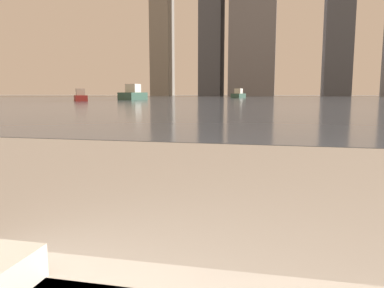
% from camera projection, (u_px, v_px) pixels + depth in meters
% --- Properties ---
extents(harbor_water, '(180.00, 110.00, 0.01)m').
position_uv_depth(harbor_water, '(271.00, 99.00, 59.98)').
color(harbor_water, slate).
rests_on(harbor_water, ground_plane).
extents(harbor_boat_0, '(2.31, 4.64, 1.66)m').
position_uv_depth(harbor_boat_0, '(238.00, 95.00, 66.59)').
color(harbor_boat_0, '#335647').
rests_on(harbor_boat_0, harbor_water).
extents(harbor_boat_1, '(3.02, 3.74, 1.37)m').
position_uv_depth(harbor_boat_1, '(81.00, 97.00, 41.42)').
color(harbor_boat_1, maroon).
rests_on(harbor_boat_1, harbor_water).
extents(harbor_boat_3, '(2.07, 5.50, 2.04)m').
position_uv_depth(harbor_boat_3, '(133.00, 94.00, 48.45)').
color(harbor_boat_3, '#335647').
rests_on(harbor_boat_3, harbor_water).
extents(skyline_tower_0, '(6.08, 7.68, 50.71)m').
position_uv_depth(skyline_tower_0, '(162.00, 15.00, 118.27)').
color(skyline_tower_0, gray).
rests_on(skyline_tower_0, ground_plane).
extents(skyline_tower_3, '(7.70, 7.10, 31.81)m').
position_uv_depth(skyline_tower_3, '(338.00, 41.00, 108.14)').
color(skyline_tower_3, '#4C515B').
rests_on(skyline_tower_3, ground_plane).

